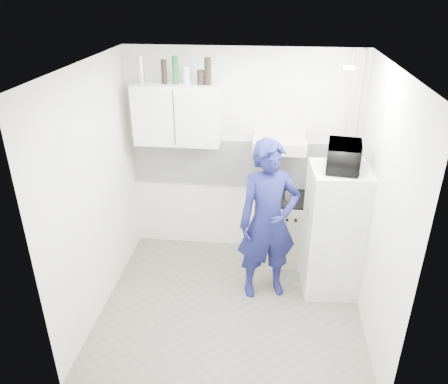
# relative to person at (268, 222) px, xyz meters

# --- Properties ---
(floor) EXTENTS (2.80, 2.80, 0.00)m
(floor) POSITION_rel_person_xyz_m (-0.36, -0.30, -0.92)
(floor) COLOR #5F5E53
(floor) RESTS_ON ground
(ceiling) EXTENTS (2.80, 2.80, 0.00)m
(ceiling) POSITION_rel_person_xyz_m (-0.36, -0.30, 1.68)
(ceiling) COLOR white
(ceiling) RESTS_ON wall_back
(wall_back) EXTENTS (2.80, 0.00, 2.80)m
(wall_back) POSITION_rel_person_xyz_m (-0.36, 0.95, 0.38)
(wall_back) COLOR silver
(wall_back) RESTS_ON floor
(wall_left) EXTENTS (0.00, 2.60, 2.60)m
(wall_left) POSITION_rel_person_xyz_m (-1.76, -0.30, 0.38)
(wall_left) COLOR silver
(wall_left) RESTS_ON floor
(wall_right) EXTENTS (0.00, 2.60, 2.60)m
(wall_right) POSITION_rel_person_xyz_m (1.04, -0.30, 0.38)
(wall_right) COLOR silver
(wall_right) RESTS_ON floor
(person) EXTENTS (0.77, 0.62, 1.84)m
(person) POSITION_rel_person_xyz_m (0.00, 0.00, 0.00)
(person) COLOR #141750
(person) RESTS_ON floor
(stove) EXTENTS (0.53, 0.53, 0.84)m
(stove) POSITION_rel_person_xyz_m (0.27, 0.70, -0.50)
(stove) COLOR #BCB59C
(stove) RESTS_ON floor
(fridge) EXTENTS (0.67, 0.67, 1.50)m
(fridge) POSITION_rel_person_xyz_m (0.74, 0.18, -0.17)
(fridge) COLOR white
(fridge) RESTS_ON floor
(stove_top) EXTENTS (0.51, 0.51, 0.03)m
(stove_top) POSITION_rel_person_xyz_m (0.27, 0.70, -0.06)
(stove_top) COLOR black
(stove_top) RESTS_ON stove
(saucepan) EXTENTS (0.16, 0.16, 0.09)m
(saucepan) POSITION_rel_person_xyz_m (0.26, 0.66, -0.00)
(saucepan) COLOR silver
(saucepan) RESTS_ON stove_top
(microwave) EXTENTS (0.53, 0.40, 0.27)m
(microwave) POSITION_rel_person_xyz_m (0.74, 0.18, 0.72)
(microwave) COLOR black
(microwave) RESTS_ON fridge
(bottle_a) EXTENTS (0.07, 0.07, 0.31)m
(bottle_a) POSITION_rel_person_xyz_m (-1.51, 0.77, 1.43)
(bottle_a) COLOR silver
(bottle_a) RESTS_ON upper_cabinet
(bottle_c) EXTENTS (0.06, 0.06, 0.26)m
(bottle_c) POSITION_rel_person_xyz_m (-1.24, 0.77, 1.41)
(bottle_c) COLOR black
(bottle_c) RESTS_ON upper_cabinet
(bottle_d) EXTENTS (0.07, 0.07, 0.31)m
(bottle_d) POSITION_rel_person_xyz_m (-1.11, 0.77, 1.43)
(bottle_d) COLOR #144C1E
(bottle_d) RESTS_ON upper_cabinet
(canister_a) EXTENTS (0.08, 0.08, 0.20)m
(canister_a) POSITION_rel_person_xyz_m (-0.99, 0.77, 1.38)
(canister_a) COLOR #B2B7BC
(canister_a) RESTS_ON upper_cabinet
(canister_b) EXTENTS (0.08, 0.08, 0.16)m
(canister_b) POSITION_rel_person_xyz_m (-0.83, 0.77, 1.36)
(canister_b) COLOR black
(canister_b) RESTS_ON upper_cabinet
(bottle_e) EXTENTS (0.07, 0.07, 0.30)m
(bottle_e) POSITION_rel_person_xyz_m (-0.75, 0.77, 1.43)
(bottle_e) COLOR black
(bottle_e) RESTS_ON upper_cabinet
(upper_cabinet) EXTENTS (1.00, 0.35, 0.70)m
(upper_cabinet) POSITION_rel_person_xyz_m (-1.11, 0.77, 0.93)
(upper_cabinet) COLOR white
(upper_cabinet) RESTS_ON wall_back
(range_hood) EXTENTS (0.60, 0.50, 0.14)m
(range_hood) POSITION_rel_person_xyz_m (0.09, 0.70, 0.65)
(range_hood) COLOR #BCB59C
(range_hood) RESTS_ON wall_back
(backsplash) EXTENTS (2.74, 0.03, 0.60)m
(backsplash) POSITION_rel_person_xyz_m (-0.36, 0.93, 0.28)
(backsplash) COLOR white
(backsplash) RESTS_ON wall_back
(pipe_a) EXTENTS (0.05, 0.05, 2.60)m
(pipe_a) POSITION_rel_person_xyz_m (0.94, 0.87, 0.38)
(pipe_a) COLOR #BCB59C
(pipe_a) RESTS_ON floor
(pipe_b) EXTENTS (0.04, 0.04, 2.60)m
(pipe_b) POSITION_rel_person_xyz_m (0.82, 0.87, 0.38)
(pipe_b) COLOR #BCB59C
(pipe_b) RESTS_ON floor
(ceiling_spot_fixture) EXTENTS (0.10, 0.10, 0.02)m
(ceiling_spot_fixture) POSITION_rel_person_xyz_m (0.64, -0.10, 1.65)
(ceiling_spot_fixture) COLOR white
(ceiling_spot_fixture) RESTS_ON ceiling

